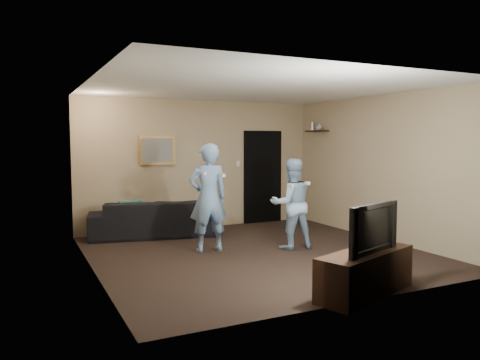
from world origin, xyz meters
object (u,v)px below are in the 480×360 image
tv_console (365,273)px  wii_player_left (208,198)px  sofa (153,218)px  television (366,227)px  wii_player_right (292,204)px

tv_console → wii_player_left: bearing=87.8°
sofa → television: television is taller
tv_console → wii_player_right: wii_player_right is taller
sofa → wii_player_left: bearing=118.5°
wii_player_left → sofa: bearing=106.8°
sofa → tv_console: 4.55m
tv_console → wii_player_right: size_ratio=0.96×
wii_player_left → wii_player_right: wii_player_left is taller
tv_console → television: bearing=-19.0°
tv_console → wii_player_left: wii_player_left is taller
television → sofa: bearing=87.8°
sofa → wii_player_left: 1.73m
wii_player_left → wii_player_right: bearing=-16.7°
tv_console → sofa: bearing=87.8°
television → wii_player_left: bearing=87.8°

